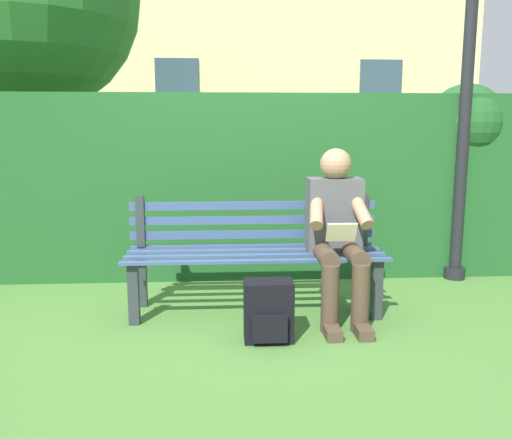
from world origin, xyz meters
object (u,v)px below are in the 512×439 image
backpack (268,311)px  lamp_post (471,22)px  person_seated (337,229)px  park_bench (255,251)px  tree (11,1)px

backpack → lamp_post: lamp_post is taller
person_seated → lamp_post: bearing=-145.1°
person_seated → lamp_post: lamp_post is taller
park_bench → backpack: park_bench is taller
tree → lamp_post: bearing=152.0°
backpack → lamp_post: bearing=-143.8°
person_seated → lamp_post: 2.17m
tree → backpack: size_ratio=11.14×
tree → backpack: tree is taller
person_seated → backpack: size_ratio=3.08×
park_bench → lamp_post: (-1.81, -0.69, 1.73)m
tree → backpack: bearing=126.8°
person_seated → backpack: 0.79m
person_seated → tree: tree is taller
backpack → park_bench: bearing=-84.9°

